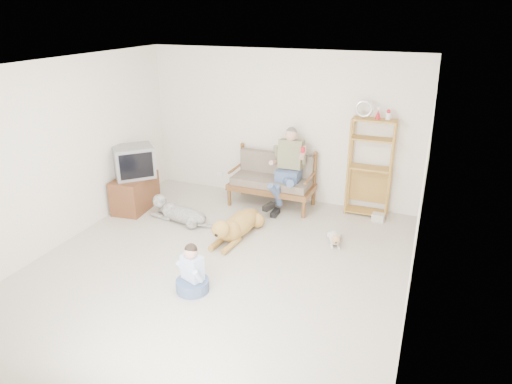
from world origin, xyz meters
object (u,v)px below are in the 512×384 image
at_px(loveseat, 273,179).
at_px(etagere, 370,167).
at_px(tv_stand, 135,192).
at_px(golden_retriever, 236,226).

xyz_separation_m(loveseat, etagere, (1.66, 0.18, 0.38)).
xyz_separation_m(tv_stand, golden_retriever, (2.12, -0.37, -0.11)).
height_order(etagere, golden_retriever, etagere).
relative_size(loveseat, tv_stand, 1.61).
distance_m(loveseat, golden_retriever, 1.47).
relative_size(tv_stand, golden_retriever, 0.61).
bearing_deg(golden_retriever, tv_stand, 176.27).
distance_m(etagere, golden_retriever, 2.48).
xyz_separation_m(loveseat, tv_stand, (-2.21, -1.08, -0.19)).
height_order(loveseat, etagere, etagere).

